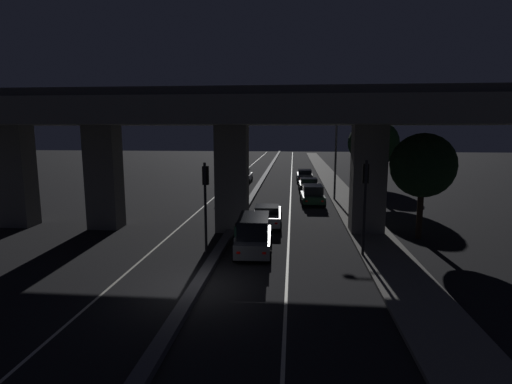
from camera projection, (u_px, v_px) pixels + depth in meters
The scene contains 23 objects.
ground_plane at pixel (198, 287), 16.31m from camera, with size 200.00×200.00×0.00m, color black.
lane_line_left_inner at pixel (235, 179), 51.06m from camera, with size 0.12×126.00×0.00m, color beige.
lane_line_right_inner at pixel (291, 180), 50.40m from camera, with size 0.12×126.00×0.00m, color beige.
median_divider at pixel (263, 179), 50.71m from camera, with size 0.51×126.00×0.26m, color #4C4C51.
sidewalk_right at pixel (337, 188), 43.05m from camera, with size 2.57×126.00×0.16m, color slate.
elevated_overpass at pixel (223, 122), 24.45m from camera, with size 34.53×9.69×8.99m.
traffic_light_left_of_median at pixel (206, 192), 20.42m from camera, with size 0.30×0.49×4.73m.
traffic_light_right_of_median at pixel (365, 192), 19.67m from camera, with size 0.30×0.49×4.91m.
street_lamp at pixel (332, 145), 35.16m from camera, with size 2.46×0.32×8.46m.
car_grey_lead at pixel (254, 234), 20.66m from camera, with size 2.03×4.30×1.94m.
car_silver_second at pixel (267, 215), 26.51m from camera, with size 2.05×4.21×1.38m.
car_dark_green_third at pixel (313, 194), 34.12m from camera, with size 2.11×4.03×1.66m.
car_black_fourth at pixel (309, 185), 41.11m from camera, with size 2.12×4.02×1.40m.
car_grey_fifth at pixel (305, 176), 48.43m from camera, with size 1.97×4.12×1.56m.
car_dark_green_lead_oncoming at pixel (232, 187), 37.88m from camera, with size 1.97×4.76×1.78m.
car_white_second_oncoming at pixel (243, 176), 48.26m from camera, with size 1.97×4.17×1.52m.
car_grey_third_oncoming at pixel (231, 168), 57.29m from camera, with size 1.98×4.28×1.65m.
motorcycle_white_filtering_near at pixel (237, 237), 21.58m from camera, with size 0.32×1.81×1.43m.
motorcycle_red_filtering_mid at pixel (245, 213), 27.66m from camera, with size 0.34×1.72×1.41m.
pedestrian_on_sidewalk at pixel (362, 204), 28.88m from camera, with size 0.32×0.32×1.74m.
roadside_tree_kerbside_near at pixel (423, 166), 22.94m from camera, with size 3.71×3.71×6.19m.
roadside_tree_kerbside_mid at pixel (376, 143), 36.93m from camera, with size 4.22×4.22×7.22m.
roadside_tree_kerbside_far at pixel (367, 143), 46.62m from camera, with size 4.40×4.40×6.98m.
Camera 1 is at (3.79, -15.21, 6.40)m, focal length 28.00 mm.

